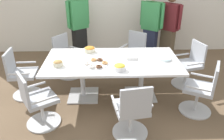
{
  "coord_description": "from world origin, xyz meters",
  "views": [
    {
      "loc": [
        -0.11,
        -3.66,
        2.39
      ],
      "look_at": [
        0.0,
        0.0,
        0.55
      ],
      "focal_mm": 35.91,
      "sensor_mm": 36.0,
      "label": 1
    }
  ],
  "objects_px": {
    "office_chair_2": "(132,113)",
    "snack_bowl_chips_orange": "(90,49)",
    "person_standing_0": "(79,25)",
    "snack_bowl_chips_yellow": "(120,67)",
    "person_standing_2": "(169,27)",
    "snack_bowl_cookies": "(58,63)",
    "office_chair_3": "(202,91)",
    "office_chair_5": "(133,55)",
    "plate_stack": "(165,59)",
    "office_chair_1": "(37,103)",
    "office_chair_4": "(189,66)",
    "donut_platter": "(96,64)",
    "office_chair_6": "(67,58)",
    "office_chair_0": "(21,76)",
    "person_standing_1": "(151,26)",
    "napkin_pile": "(131,57)",
    "conference_table": "(112,66)"
  },
  "relations": [
    {
      "from": "conference_table",
      "to": "office_chair_5",
      "type": "height_order",
      "value": "office_chair_5"
    },
    {
      "from": "donut_platter",
      "to": "office_chair_0",
      "type": "bearing_deg",
      "value": 169.8
    },
    {
      "from": "office_chair_0",
      "to": "office_chair_1",
      "type": "relative_size",
      "value": 1.0
    },
    {
      "from": "office_chair_2",
      "to": "office_chair_4",
      "type": "height_order",
      "value": "same"
    },
    {
      "from": "napkin_pile",
      "to": "office_chair_2",
      "type": "bearing_deg",
      "value": -94.73
    },
    {
      "from": "office_chair_3",
      "to": "person_standing_2",
      "type": "relative_size",
      "value": 0.54
    },
    {
      "from": "office_chair_3",
      "to": "office_chair_5",
      "type": "bearing_deg",
      "value": 58.03
    },
    {
      "from": "person_standing_1",
      "to": "napkin_pile",
      "type": "xyz_separation_m",
      "value": [
        -0.66,
        -1.59,
        -0.12
      ]
    },
    {
      "from": "office_chair_1",
      "to": "office_chair_4",
      "type": "distance_m",
      "value": 3.01
    },
    {
      "from": "person_standing_0",
      "to": "donut_platter",
      "type": "relative_size",
      "value": 4.38
    },
    {
      "from": "snack_bowl_chips_orange",
      "to": "plate_stack",
      "type": "height_order",
      "value": "snack_bowl_chips_orange"
    },
    {
      "from": "plate_stack",
      "to": "person_standing_1",
      "type": "bearing_deg",
      "value": 88.07
    },
    {
      "from": "office_chair_3",
      "to": "plate_stack",
      "type": "distance_m",
      "value": 0.83
    },
    {
      "from": "snack_bowl_cookies",
      "to": "plate_stack",
      "type": "height_order",
      "value": "snack_bowl_cookies"
    },
    {
      "from": "person_standing_0",
      "to": "person_standing_2",
      "type": "height_order",
      "value": "person_standing_0"
    },
    {
      "from": "office_chair_0",
      "to": "donut_platter",
      "type": "xyz_separation_m",
      "value": [
        1.42,
        -0.26,
        0.36
      ]
    },
    {
      "from": "person_standing_2",
      "to": "snack_bowl_chips_orange",
      "type": "xyz_separation_m",
      "value": [
        -1.88,
        -1.29,
        -0.06
      ]
    },
    {
      "from": "person_standing_2",
      "to": "snack_bowl_cookies",
      "type": "height_order",
      "value": "person_standing_2"
    },
    {
      "from": "snack_bowl_chips_orange",
      "to": "snack_bowl_cookies",
      "type": "relative_size",
      "value": 1.26
    },
    {
      "from": "office_chair_5",
      "to": "person_standing_2",
      "type": "bearing_deg",
      "value": -109.69
    },
    {
      "from": "napkin_pile",
      "to": "person_standing_0",
      "type": "bearing_deg",
      "value": 123.76
    },
    {
      "from": "snack_bowl_chips_orange",
      "to": "office_chair_1",
      "type": "bearing_deg",
      "value": -121.97
    },
    {
      "from": "office_chair_0",
      "to": "office_chair_4",
      "type": "bearing_deg",
      "value": 92.84
    },
    {
      "from": "snack_bowl_chips_orange",
      "to": "donut_platter",
      "type": "distance_m",
      "value": 0.6
    },
    {
      "from": "plate_stack",
      "to": "person_standing_2",
      "type": "bearing_deg",
      "value": 73.48
    },
    {
      "from": "office_chair_5",
      "to": "office_chair_6",
      "type": "bearing_deg",
      "value": 41.26
    },
    {
      "from": "office_chair_0",
      "to": "person_standing_1",
      "type": "relative_size",
      "value": 0.53
    },
    {
      "from": "donut_platter",
      "to": "napkin_pile",
      "type": "height_order",
      "value": "napkin_pile"
    },
    {
      "from": "office_chair_2",
      "to": "donut_platter",
      "type": "relative_size",
      "value": 2.24
    },
    {
      "from": "snack_bowl_chips_orange",
      "to": "snack_bowl_cookies",
      "type": "bearing_deg",
      "value": -128.68
    },
    {
      "from": "plate_stack",
      "to": "snack_bowl_cookies",
      "type": "bearing_deg",
      "value": -174.02
    },
    {
      "from": "office_chair_4",
      "to": "napkin_pile",
      "type": "bearing_deg",
      "value": 89.41
    },
    {
      "from": "office_chair_2",
      "to": "office_chair_6",
      "type": "xyz_separation_m",
      "value": [
        -1.22,
        1.99,
        0.0
      ]
    },
    {
      "from": "office_chair_2",
      "to": "donut_platter",
      "type": "height_order",
      "value": "office_chair_2"
    },
    {
      "from": "office_chair_0",
      "to": "person_standing_2",
      "type": "relative_size",
      "value": 0.54
    },
    {
      "from": "person_standing_0",
      "to": "snack_bowl_chips_yellow",
      "type": "height_order",
      "value": "person_standing_0"
    },
    {
      "from": "office_chair_2",
      "to": "snack_bowl_chips_orange",
      "type": "bearing_deg",
      "value": 104.5
    },
    {
      "from": "office_chair_3",
      "to": "person_standing_0",
      "type": "height_order",
      "value": "person_standing_0"
    },
    {
      "from": "snack_bowl_chips_orange",
      "to": "office_chair_6",
      "type": "bearing_deg",
      "value": 138.03
    },
    {
      "from": "office_chair_3",
      "to": "office_chair_5",
      "type": "xyz_separation_m",
      "value": [
        -0.95,
        1.6,
        0.0
      ]
    },
    {
      "from": "snack_bowl_chips_yellow",
      "to": "person_standing_2",
      "type": "bearing_deg",
      "value": 57.3
    },
    {
      "from": "conference_table",
      "to": "office_chair_1",
      "type": "height_order",
      "value": "office_chair_1"
    },
    {
      "from": "office_chair_3",
      "to": "person_standing_0",
      "type": "distance_m",
      "value": 3.22
    },
    {
      "from": "snack_bowl_chips_orange",
      "to": "snack_bowl_cookies",
      "type": "height_order",
      "value": "snack_bowl_chips_orange"
    },
    {
      "from": "office_chair_2",
      "to": "office_chair_5",
      "type": "bearing_deg",
      "value": 73.13
    },
    {
      "from": "office_chair_2",
      "to": "snack_bowl_chips_yellow",
      "type": "bearing_deg",
      "value": 91.83
    },
    {
      "from": "office_chair_0",
      "to": "office_chair_3",
      "type": "distance_m",
      "value": 3.24
    },
    {
      "from": "office_chair_5",
      "to": "office_chair_6",
      "type": "distance_m",
      "value": 1.5
    },
    {
      "from": "napkin_pile",
      "to": "donut_platter",
      "type": "bearing_deg",
      "value": -159.04
    },
    {
      "from": "office_chair_2",
      "to": "person_standing_0",
      "type": "distance_m",
      "value": 3.03
    }
  ]
}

